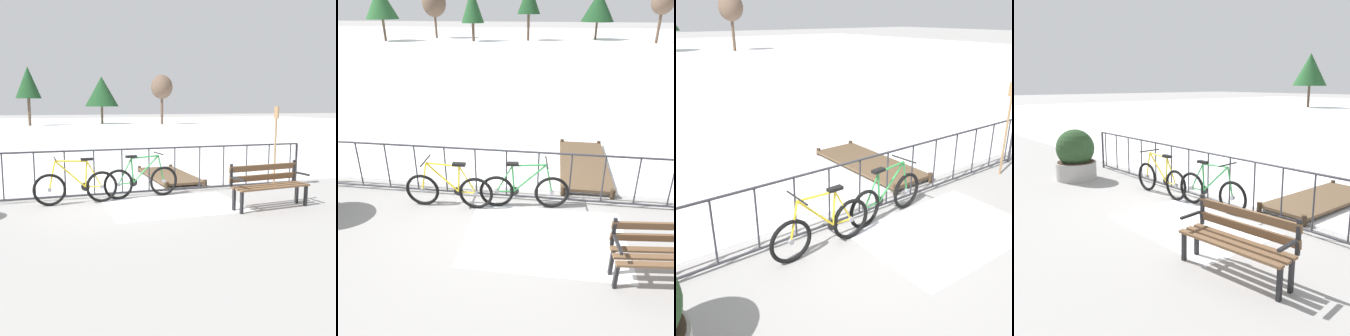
{
  "view_description": "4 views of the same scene",
  "coord_description": "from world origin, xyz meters",
  "views": [
    {
      "loc": [
        -1.78,
        -8.86,
        2.01
      ],
      "look_at": [
        1.0,
        -0.22,
        0.62
      ],
      "focal_mm": 43.94,
      "sensor_mm": 36.0,
      "label": 1
    },
    {
      "loc": [
        0.81,
        -5.89,
        3.55
      ],
      "look_at": [
        0.05,
        -0.41,
        0.88
      ],
      "focal_mm": 36.32,
      "sensor_mm": 36.0,
      "label": 2
    },
    {
      "loc": [
        -3.75,
        -4.61,
        3.25
      ],
      "look_at": [
        -0.04,
        0.38,
        0.8
      ],
      "focal_mm": 41.72,
      "sensor_mm": 36.0,
      "label": 3
    },
    {
      "loc": [
        5.74,
        -5.5,
        2.46
      ],
      "look_at": [
        -0.49,
        -0.3,
        0.69
      ],
      "focal_mm": 41.84,
      "sensor_mm": 36.0,
      "label": 4
    }
  ],
  "objects": [
    {
      "name": "bicycle_second",
      "position": [
        -1.05,
        -0.45,
        0.37
      ],
      "size": [
        1.71,
        0.52,
        0.97
      ],
      "color": "black",
      "rests_on": "ground"
    },
    {
      "name": "park_bench",
      "position": [
        2.54,
        -1.87,
        0.51
      ],
      "size": [
        1.64,
        0.64,
        0.89
      ],
      "color": "brown",
      "rests_on": "ground"
    },
    {
      "name": "railing_fence",
      "position": [
        0.0,
        0.0,
        0.56
      ],
      "size": [
        9.06,
        0.06,
        1.07
      ],
      "color": "#2D2D33",
      "rests_on": "ground"
    },
    {
      "name": "frozen_pond",
      "position": [
        0.0,
        28.4,
        0.01
      ],
      "size": [
        80.0,
        56.0,
        0.03
      ],
      "primitive_type": "cube",
      "color": "white",
      "rests_on": "ground"
    },
    {
      "name": "tree_east_mid",
      "position": [
        -13.17,
        35.25,
        3.71
      ],
      "size": [
        2.67,
        2.67,
        5.2
      ],
      "color": "brown",
      "rests_on": "ground"
    },
    {
      "name": "tree_extra",
      "position": [
        5.1,
        35.63,
        3.44
      ],
      "size": [
        3.58,
        3.58,
        5.03
      ],
      "color": "brown",
      "rests_on": "ground"
    },
    {
      "name": "wooden_dock",
      "position": [
        1.63,
        1.66,
        0.12
      ],
      "size": [
        1.1,
        2.82,
        0.2
      ],
      "color": "brown",
      "rests_on": "ground"
    },
    {
      "name": "tree_far_west",
      "position": [
        10.83,
        32.4,
        3.82
      ],
      "size": [
        2.22,
        2.22,
        5.09
      ],
      "color": "brown",
      "rests_on": "ground"
    },
    {
      "name": "snow_patch",
      "position": [
        0.82,
        -1.2,
        0.0
      ],
      "size": [
        2.7,
        1.82,
        0.01
      ],
      "primitive_type": "cube",
      "color": "white",
      "rests_on": "ground"
    },
    {
      "name": "ground_plane",
      "position": [
        0.0,
        0.0,
        0.0
      ],
      "size": [
        160.0,
        160.0,
        0.0
      ],
      "primitive_type": "plane",
      "color": "gray"
    },
    {
      "name": "tree_far_east",
      "position": [
        -7.98,
        31.94,
        3.51
      ],
      "size": [
        2.35,
        2.35,
        5.23
      ],
      "color": "brown",
      "rests_on": "ground"
    },
    {
      "name": "bicycle_near_railing",
      "position": [
        0.37,
        -0.27,
        0.37
      ],
      "size": [
        1.71,
        0.52,
        0.97
      ],
      "color": "black",
      "rests_on": "ground"
    },
    {
      "name": "tree_centre",
      "position": [
        -17.41,
        30.85,
        3.81
      ],
      "size": [
        3.39,
        3.39,
        5.44
      ],
      "color": "brown",
      "rests_on": "ground"
    }
  ]
}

